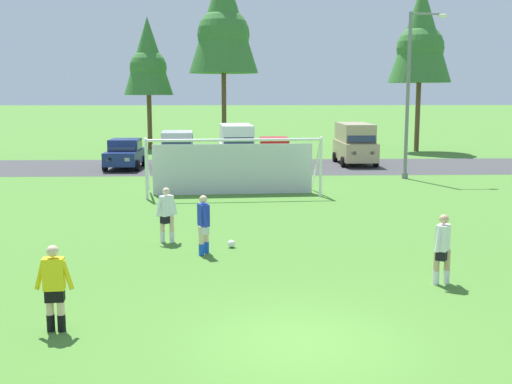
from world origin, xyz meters
TOP-DOWN VIEW (x-y plane):
  - ground_plane at (0.00, 15.00)m, footprint 400.00×400.00m
  - parking_lot_strip at (0.00, 26.82)m, footprint 52.00×8.40m
  - soccer_ball at (-1.28, 6.94)m, footprint 0.22×0.22m
  - soccer_goal at (-1.22, 16.33)m, footprint 7.53×2.44m
  - referee at (-4.52, 0.67)m, footprint 0.74×0.28m
  - player_striker_near at (-3.19, 7.67)m, footprint 0.64×0.52m
  - player_midfield_center at (-2.04, 6.23)m, footprint 0.36×0.74m
  - player_defender_far at (3.59, 3.31)m, footprint 0.55×0.61m
  - parked_car_slot_far_left at (-7.55, 26.14)m, footprint 2.08×4.22m
  - parked_car_slot_left at (-4.48, 25.97)m, footprint 2.37×4.72m
  - parked_car_slot_center_left at (-1.05, 26.71)m, footprint 2.43×4.92m
  - parked_car_slot_center at (1.23, 27.09)m, footprint 2.04×4.20m
  - parked_car_slot_center_right at (6.28, 27.92)m, footprint 2.22×4.81m
  - tree_left_edge at (-7.75, 38.78)m, footprint 3.79×3.79m
  - tree_mid_left at (-1.95, 38.26)m, footprint 5.29×5.29m
  - tree_center_back at (12.63, 36.47)m, footprint 4.63×4.63m
  - street_lamp at (7.80, 21.33)m, footprint 2.00×0.32m

SIDE VIEW (x-z plane):
  - ground_plane at x=0.00m, z-range 0.00..0.00m
  - parking_lot_strip at x=0.00m, z-range 0.00..0.01m
  - soccer_ball at x=-1.28m, z-range 0.00..0.22m
  - referee at x=-4.52m, z-range 0.00..1.64m
  - player_striker_near at x=-3.19m, z-range 0.00..1.64m
  - player_midfield_center at x=-2.04m, z-range 0.00..1.64m
  - player_defender_far at x=3.59m, z-range 0.00..1.64m
  - parked_car_slot_far_left at x=-7.55m, z-range 0.02..1.74m
  - parked_car_slot_center at x=1.23m, z-range 0.02..1.74m
  - parked_car_slot_left at x=-4.48m, z-range 0.03..2.19m
  - soccer_goal at x=-1.22m, z-range 0.01..2.58m
  - parked_car_slot_center_left at x=-1.05m, z-range 0.08..2.60m
  - parked_car_slot_center_right at x=6.28m, z-range 0.08..2.60m
  - street_lamp at x=7.80m, z-range 0.14..8.51m
  - tree_left_edge at x=-7.75m, z-range 1.89..12.01m
  - tree_center_back at x=12.63m, z-range 2.32..14.65m
  - tree_mid_left at x=-1.95m, z-range 2.66..16.76m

